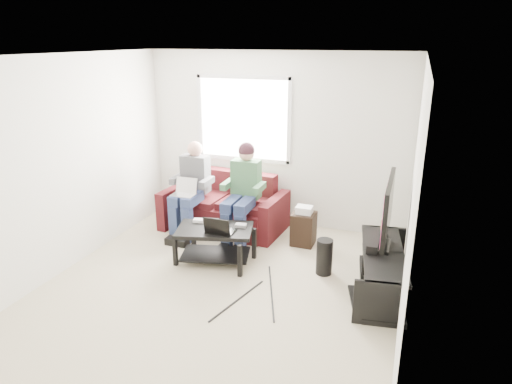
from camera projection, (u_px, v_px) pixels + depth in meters
floor at (216, 291)px, 5.24m from camera, size 4.50×4.50×0.00m
ceiling at (209, 56)px, 4.40m from camera, size 4.50×4.50×0.00m
wall_back at (275, 141)px, 6.83m from camera, size 4.50×0.00×4.50m
wall_front at (61, 288)px, 2.81m from camera, size 4.50×0.00×4.50m
wall_left at (60, 167)px, 5.44m from camera, size 0.00×4.50×4.50m
wall_right at (411, 205)px, 4.19m from camera, size 0.00×4.50×4.50m
window at (243, 119)px, 6.87m from camera, size 1.48×0.04×1.28m
sofa at (225, 208)px, 6.91m from camera, size 1.84×0.96×0.83m
person_left at (191, 185)px, 6.62m from camera, size 0.40×0.70×1.34m
person_right at (243, 186)px, 6.37m from camera, size 0.40×0.71×1.39m
laptop_silver at (184, 191)px, 6.43m from camera, size 0.34×0.25×0.24m
coffee_table at (215, 237)px, 5.82m from camera, size 1.05×0.79×0.47m
laptop_black at (221, 223)px, 5.64m from camera, size 0.39×0.32×0.24m
controller_a at (199, 221)px, 5.97m from camera, size 0.16×0.12×0.04m
controller_b at (213, 221)px, 5.97m from camera, size 0.15×0.11×0.04m
controller_c at (241, 225)px, 5.82m from camera, size 0.15×0.11×0.04m
tv_stand at (381, 273)px, 5.20m from camera, size 0.64×1.54×0.49m
tv at (388, 210)px, 5.05m from camera, size 0.12×1.10×0.81m
soundbar at (374, 242)px, 5.22m from camera, size 0.12×0.50×0.10m
drink_cup at (384, 225)px, 5.67m from camera, size 0.08×0.08×0.12m
console_white at (379, 284)px, 4.82m from camera, size 0.30×0.22×0.06m
console_grey at (384, 255)px, 5.44m from camera, size 0.34×0.26×0.08m
console_black at (382, 269)px, 5.13m from camera, size 0.38×0.30×0.07m
subwoofer at (324, 257)px, 5.57m from camera, size 0.20×0.20×0.45m
keyboard_floor at (357, 297)px, 5.09m from camera, size 0.28×0.51×0.03m
end_table at (304, 227)px, 6.36m from camera, size 0.31×0.31×0.56m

